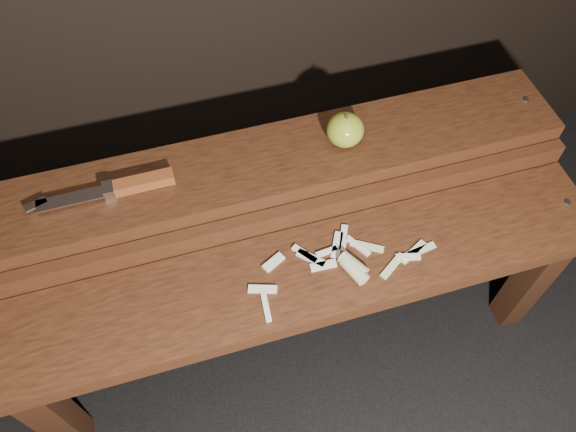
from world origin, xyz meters
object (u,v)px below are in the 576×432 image
object	(u,v)px
bench_front_tier	(305,293)
bench_rear_tier	(274,186)
apple	(345,130)
knife	(125,186)

from	to	relation	value
bench_front_tier	bench_rear_tier	world-z (taller)	bench_rear_tier
bench_rear_tier	apple	size ratio (longest dim) A/B	15.19
knife	apple	bearing A→B (deg)	-0.05
bench_front_tier	knife	xyz separation A→B (m)	(-0.28, 0.23, 0.16)
bench_rear_tier	knife	size ratio (longest dim) A/B	4.35
bench_rear_tier	apple	bearing A→B (deg)	1.66
bench_rear_tier	knife	distance (m)	0.30
apple	knife	xyz separation A→B (m)	(-0.43, 0.00, -0.02)
apple	knife	distance (m)	0.43
bench_front_tier	apple	bearing A→B (deg)	57.12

